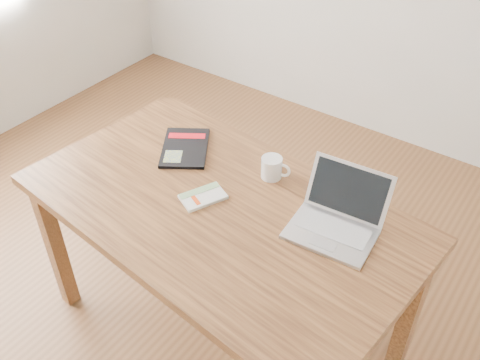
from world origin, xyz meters
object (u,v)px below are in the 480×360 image
Objects in this scene: coffee_mug at (272,167)px; white_guidebook at (203,197)px; black_guidebook at (185,148)px; laptop at (337,218)px; desk at (220,223)px.

white_guidebook is at bearing -131.49° from coffee_mug.
white_guidebook and black_guidebook have the same top height.
black_guidebook is at bearing 171.12° from laptop.
coffee_mug is (0.39, 0.06, 0.04)m from black_guidebook.
laptop is at bearing -37.37° from black_guidebook.
laptop is (0.72, -0.05, 0.03)m from black_guidebook.
black_guidebook is 2.83× the size of coffee_mug.
desk is 13.14× the size of coffee_mug.
laptop is 2.69× the size of coffee_mug.
desk is 0.44m from laptop.
desk is at bearing 28.36° from white_guidebook.
black_guidebook is 1.05× the size of laptop.
black_guidebook reaches higher than desk.
desk is 0.29m from coffee_mug.
black_guidebook is at bearing 174.94° from coffee_mug.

